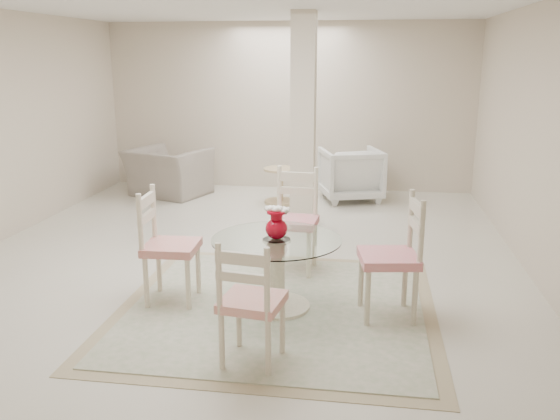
# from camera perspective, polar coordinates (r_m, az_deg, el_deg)

# --- Properties ---
(ground) EXTENTS (7.00, 7.00, 0.00)m
(ground) POSITION_cam_1_polar(r_m,az_deg,el_deg) (6.71, -3.38, -4.22)
(ground) COLOR silver
(ground) RESTS_ON ground
(room_shell) EXTENTS (6.02, 7.02, 2.71)m
(room_shell) POSITION_cam_1_polar(r_m,az_deg,el_deg) (6.36, -3.64, 11.81)
(room_shell) COLOR beige
(room_shell) RESTS_ON ground
(column) EXTENTS (0.30, 0.30, 2.70)m
(column) POSITION_cam_1_polar(r_m,az_deg,el_deg) (7.60, 2.25, 8.47)
(column) COLOR beige
(column) RESTS_ON ground
(area_rug) EXTENTS (2.77, 2.77, 0.02)m
(area_rug) POSITION_cam_1_polar(r_m,az_deg,el_deg) (5.30, -0.33, -9.39)
(area_rug) COLOR tan
(area_rug) RESTS_ON ground
(dining_table) EXTENTS (1.12, 1.12, 0.65)m
(dining_table) POSITION_cam_1_polar(r_m,az_deg,el_deg) (5.18, -0.34, -6.14)
(dining_table) COLOR #F8EACC
(dining_table) RESTS_ON ground
(red_vase) EXTENTS (0.22, 0.19, 0.29)m
(red_vase) POSITION_cam_1_polar(r_m,az_deg,el_deg) (5.04, -0.33, -1.30)
(red_vase) COLOR #AF0519
(red_vase) RESTS_ON dining_table
(dining_chair_east) EXTENTS (0.54, 0.54, 1.18)m
(dining_chair_east) POSITION_cam_1_polar(r_m,az_deg,el_deg) (5.02, 11.30, -3.58)
(dining_chair_east) COLOR beige
(dining_chair_east) RESTS_ON ground
(dining_chair_north) EXTENTS (0.49, 0.50, 1.17)m
(dining_chair_north) POSITION_cam_1_polar(r_m,az_deg,el_deg) (6.06, 1.44, -0.20)
(dining_chair_north) COLOR #ECE4C2
(dining_chair_north) RESTS_ON ground
(dining_chair_west) EXTENTS (0.48, 0.48, 1.15)m
(dining_chair_west) POSITION_cam_1_polar(r_m,az_deg,el_deg) (5.36, -11.20, -2.62)
(dining_chair_west) COLOR #F7E8CB
(dining_chair_west) RESTS_ON ground
(dining_chair_south) EXTENTS (0.47, 0.47, 1.05)m
(dining_chair_south) POSITION_cam_1_polar(r_m,az_deg,el_deg) (4.17, -3.00, -8.15)
(dining_chair_south) COLOR beige
(dining_chair_south) RESTS_ON ground
(recliner_taupe) EXTENTS (1.41, 1.32, 0.74)m
(recliner_taupe) POSITION_cam_1_polar(r_m,az_deg,el_deg) (9.58, -10.70, 3.59)
(recliner_taupe) COLOR gray
(recliner_taupe) RESTS_ON ground
(armchair_white) EXTENTS (1.09, 1.10, 0.81)m
(armchair_white) POSITION_cam_1_polar(r_m,az_deg,el_deg) (9.16, 6.81, 3.45)
(armchair_white) COLOR silver
(armchair_white) RESTS_ON ground
(side_table) EXTENTS (0.52, 0.52, 0.54)m
(side_table) POSITION_cam_1_polar(r_m,az_deg,el_deg) (8.91, 0.08, 2.23)
(side_table) COLOR tan
(side_table) RESTS_ON ground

